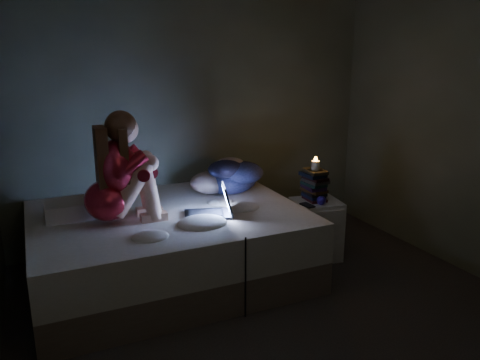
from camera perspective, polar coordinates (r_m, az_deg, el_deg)
floor at (r=3.37m, az=6.59°, el=-17.70°), size 3.60×3.80×0.02m
wall_back at (r=4.60m, az=-5.33°, el=8.67°), size 3.60×0.02×2.60m
bed at (r=3.94m, az=-8.52°, el=-7.77°), size 2.10×1.58×0.58m
pillow at (r=3.89m, az=-19.37°, el=-3.26°), size 0.44×0.31×0.13m
woman at (r=3.56m, az=-15.94°, el=1.33°), size 0.53×0.35×0.84m
laptop at (r=3.67m, az=-3.96°, el=-2.41°), size 0.43×0.35×0.26m
clothes_pile at (r=4.31m, az=-1.28°, el=0.71°), size 0.65×0.59×0.32m
nightstand at (r=4.34m, az=9.08°, el=-5.89°), size 0.46×0.42×0.54m
book_stack at (r=4.25m, az=8.98°, el=-0.68°), size 0.19×0.25×0.26m
candle at (r=4.21m, az=9.07°, el=1.54°), size 0.07×0.07×0.08m
phone at (r=4.09m, az=8.48°, el=-3.09°), size 0.10×0.15×0.01m
blue_orb at (r=4.14m, az=10.01°, el=-2.44°), size 0.08×0.08×0.08m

